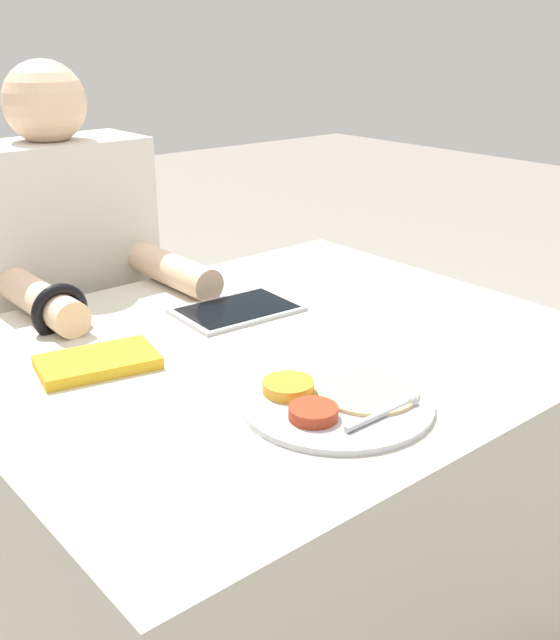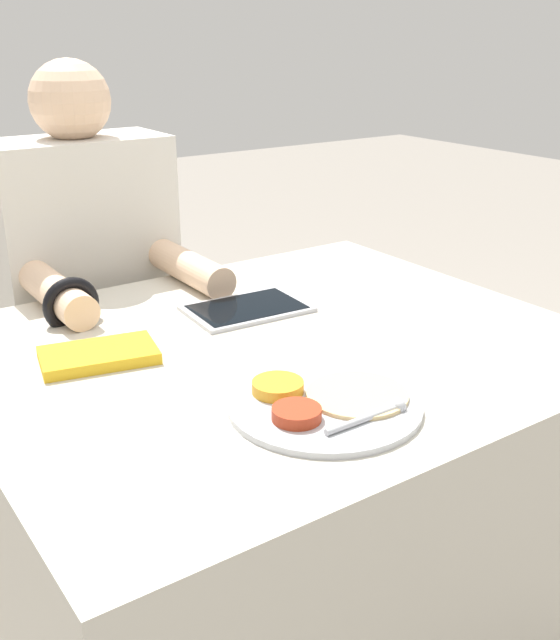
% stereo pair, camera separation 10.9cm
% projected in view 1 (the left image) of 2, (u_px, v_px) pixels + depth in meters
% --- Properties ---
extents(dining_table, '(1.07, 0.91, 0.73)m').
position_uv_depth(dining_table, '(275.00, 513.00, 1.47)').
color(dining_table, beige).
rests_on(dining_table, ground_plane).
extents(thali_tray, '(0.29, 0.29, 0.03)m').
position_uv_depth(thali_tray, '(335.00, 401.00, 1.11)').
color(thali_tray, '#B7BABF').
rests_on(thali_tray, dining_table).
extents(red_notebook, '(0.21, 0.15, 0.02)m').
position_uv_depth(red_notebook, '(98.00, 363.00, 1.24)').
color(red_notebook, silver).
rests_on(red_notebook, dining_table).
extents(tablet_device, '(0.24, 0.17, 0.01)m').
position_uv_depth(tablet_device, '(237.00, 310.00, 1.48)').
color(tablet_device, '#B7B7BC').
rests_on(tablet_device, dining_table).
extents(person_diner, '(0.40, 0.48, 1.20)m').
position_uv_depth(person_diner, '(72.00, 344.00, 1.76)').
color(person_diner, black).
rests_on(person_diner, ground_plane).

